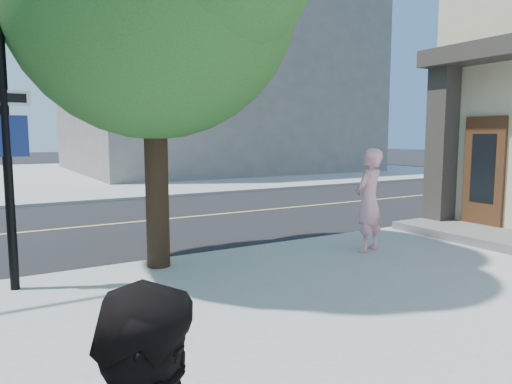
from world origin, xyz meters
TOP-DOWN VIEW (x-y plane):
  - ground at (0.00, 0.00)m, footprint 140.00×140.00m
  - sidewalk_ne at (13.50, 21.50)m, footprint 29.00×25.00m
  - filler_ne at (14.00, 22.00)m, footprint 18.00×16.00m
  - man_on_phone at (6.31, -1.53)m, footprint 0.85×0.70m

SIDE VIEW (x-z plane):
  - ground at x=0.00m, z-range 0.00..0.00m
  - sidewalk_ne at x=13.50m, z-range 0.00..0.12m
  - man_on_phone at x=6.31m, z-range 0.12..2.13m
  - filler_ne at x=14.00m, z-range 0.12..14.12m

